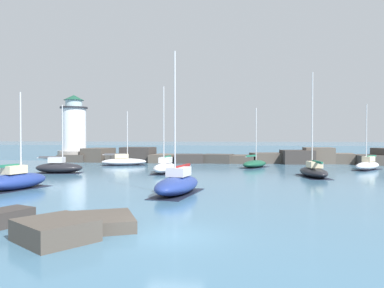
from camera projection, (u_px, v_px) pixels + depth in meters
ground_plane at (173, 236)px, 15.73m from camera, size 600.00×600.00×0.00m
open_sea_beyond at (230, 150)px, 119.51m from camera, size 400.00×116.00×0.01m
breakwater_jetty at (233, 157)px, 59.73m from camera, size 55.94×7.03×2.50m
lighthouse at (74, 133)px, 63.74m from camera, size 5.37×5.37×11.30m
foreground_rocks at (64, 224)px, 16.23m from camera, size 7.63×6.20×0.87m
sailboat_moored_0 at (177, 184)px, 27.28m from camera, size 3.56×6.89×10.28m
sailboat_moored_1 at (124, 161)px, 54.60m from camera, size 6.91×4.26×7.89m
sailboat_moored_2 at (314, 171)px, 38.82m from camera, size 2.92×6.41×10.95m
sailboat_moored_4 at (368, 165)px, 46.96m from camera, size 5.04×5.57×8.23m
sailboat_moored_5 at (16, 180)px, 29.61m from camera, size 3.67×6.11×7.76m
sailboat_moored_6 at (255, 164)px, 50.60m from camera, size 4.48×5.67×8.10m
sailboat_moored_7 at (59, 167)px, 42.92m from camera, size 5.61×3.16×7.84m
sailboat_moored_8 at (165, 167)px, 43.03m from camera, size 2.56×6.24×9.90m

